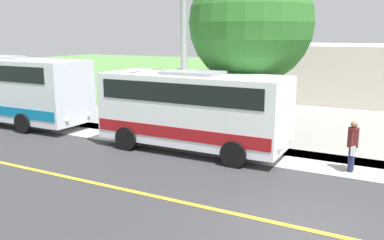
{
  "coord_description": "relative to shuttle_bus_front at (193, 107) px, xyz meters",
  "views": [
    {
      "loc": [
        8.65,
        1.64,
        4.33
      ],
      "look_at": [
        -3.5,
        -4.82,
        1.4
      ],
      "focal_mm": 37.88,
      "sensor_mm": 36.0,
      "label": 1
    }
  ],
  "objects": [
    {
      "name": "ground_plane",
      "position": [
        4.57,
        5.34,
        -1.64
      ],
      "size": [
        120.0,
        120.0,
        0.0
      ],
      "primitive_type": "plane",
      "color": "#548442"
    },
    {
      "name": "pedestrian_with_bags",
      "position": [
        -0.17,
        5.67,
        -0.76
      ],
      "size": [
        0.72,
        0.34,
        1.65
      ],
      "color": "#1E2347",
      "rests_on": "ground"
    },
    {
      "name": "tree_curbside",
      "position": [
        -2.83,
        1.16,
        3.12
      ],
      "size": [
        5.05,
        5.05,
        7.3
      ],
      "color": "#4C3826",
      "rests_on": "ground"
    },
    {
      "name": "sidewalk",
      "position": [
        -0.63,
        5.34,
        -1.64
      ],
      "size": [
        2.4,
        100.0,
        0.01
      ],
      "primitive_type": "cube",
      "color": "#B2ADA3",
      "rests_on": "ground"
    },
    {
      "name": "road_centre_line",
      "position": [
        4.57,
        5.34,
        -1.63
      ],
      "size": [
        0.16,
        100.0,
        0.0
      ],
      "primitive_type": "cube",
      "color": "gold",
      "rests_on": "ground"
    },
    {
      "name": "shuttle_bus_front",
      "position": [
        0.0,
        0.0,
        0.0
      ],
      "size": [
        2.79,
        7.17,
        2.99
      ],
      "color": "white",
      "rests_on": "ground"
    },
    {
      "name": "pedestrian_waiting",
      "position": [
        -0.06,
        2.89,
        -0.72
      ],
      "size": [
        0.72,
        0.34,
        1.72
      ],
      "color": "#4C1919",
      "rests_on": "ground"
    },
    {
      "name": "commercial_building",
      "position": [
        -16.83,
        4.42,
        0.16
      ],
      "size": [
        10.0,
        18.04,
        3.61
      ],
      "primitive_type": "cube",
      "color": "beige",
      "rests_on": "ground"
    },
    {
      "name": "street_light_pole",
      "position": [
        -0.29,
        -0.63,
        2.34
      ],
      "size": [
        1.97,
        0.24,
        7.17
      ],
      "color": "#9E9EA3",
      "rests_on": "ground"
    },
    {
      "name": "road_surface",
      "position": [
        4.57,
        5.34,
        -1.64
      ],
      "size": [
        8.0,
        100.0,
        0.01
      ],
      "primitive_type": "cube",
      "color": "#333335",
      "rests_on": "ground"
    }
  ]
}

